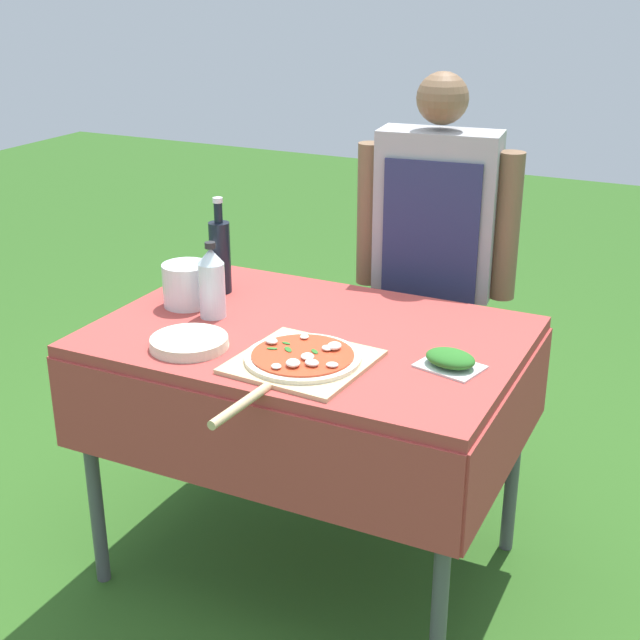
% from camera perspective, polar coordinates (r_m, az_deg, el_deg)
% --- Properties ---
extents(ground_plane, '(12.00, 12.00, 0.00)m').
position_cam_1_polar(ground_plane, '(3.00, -0.63, -15.23)').
color(ground_plane, '#2D5B1E').
extents(prep_table, '(1.24, 0.86, 0.82)m').
position_cam_1_polar(prep_table, '(2.63, -0.70, -2.54)').
color(prep_table, '#A83D38').
rests_on(prep_table, ground).
extents(person_cook, '(0.56, 0.22, 1.49)m').
position_cam_1_polar(person_cook, '(3.10, 7.35, 4.19)').
color(person_cook, '#333D56').
rests_on(person_cook, ground).
extents(pizza_on_peel, '(0.36, 0.59, 0.05)m').
position_cam_1_polar(pizza_on_peel, '(2.36, -1.25, -2.63)').
color(pizza_on_peel, '#D1B27F').
rests_on(pizza_on_peel, prep_table).
extents(oil_bottle, '(0.07, 0.07, 0.31)m').
position_cam_1_polar(oil_bottle, '(2.88, -6.42, 4.16)').
color(oil_bottle, black).
rests_on(oil_bottle, prep_table).
extents(water_bottle, '(0.08, 0.08, 0.23)m').
position_cam_1_polar(water_bottle, '(2.68, -6.94, 2.42)').
color(water_bottle, silver).
rests_on(water_bottle, prep_table).
extents(herb_container, '(0.19, 0.16, 0.05)m').
position_cam_1_polar(herb_container, '(2.37, 8.34, -2.53)').
color(herb_container, silver).
rests_on(herb_container, prep_table).
extents(mixing_tub, '(0.15, 0.15, 0.13)m').
position_cam_1_polar(mixing_tub, '(2.80, -8.53, 2.25)').
color(mixing_tub, silver).
rests_on(mixing_tub, prep_table).
extents(plate_stack, '(0.22, 0.22, 0.03)m').
position_cam_1_polar(plate_stack, '(2.50, -8.37, -1.43)').
color(plate_stack, beige).
rests_on(plate_stack, prep_table).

